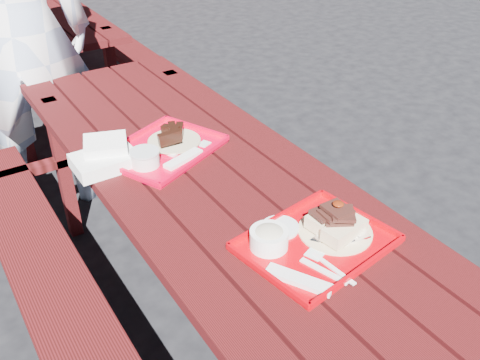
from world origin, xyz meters
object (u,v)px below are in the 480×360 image
at_px(far_tray, 163,149).
at_px(person, 16,29).
at_px(near_tray, 312,235).
at_px(picnic_table_near, 218,221).
at_px(picnic_table_far, 23,27).

height_order(far_tray, person, person).
xyz_separation_m(near_tray, far_tray, (-0.13, 0.70, -0.01)).
distance_m(picnic_table_near, far_tray, 0.33).
xyz_separation_m(picnic_table_near, picnic_table_far, (0.00, 2.80, 0.00)).
bearing_deg(far_tray, person, 100.78).
height_order(picnic_table_far, far_tray, far_tray).
distance_m(near_tray, far_tray, 0.71).
xyz_separation_m(picnic_table_far, far_tray, (-0.08, -2.56, 0.21)).
relative_size(near_tray, far_tray, 0.91).
relative_size(picnic_table_near, person, 1.25).
bearing_deg(person, picnic_table_far, -79.38).
relative_size(far_tray, person, 0.26).
height_order(picnic_table_far, person, person).
distance_m(picnic_table_far, person, 1.51).
bearing_deg(picnic_table_far, near_tray, -89.17).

